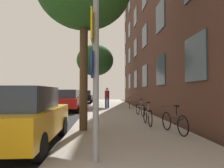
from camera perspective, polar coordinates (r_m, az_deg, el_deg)
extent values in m
plane|color=#332D28|center=(16.07, -12.13, -7.39)|extent=(41.80, 41.80, 0.00)
cube|color=#232326|center=(16.54, -19.39, -7.15)|extent=(7.00, 38.00, 0.01)
cube|color=#9E9389|center=(15.89, 0.53, -7.28)|extent=(4.20, 38.00, 0.12)
cube|color=#384756|center=(7.78, 22.14, 6.71)|extent=(0.06, 1.62, 1.63)
cube|color=#384756|center=(11.66, 13.42, 3.74)|extent=(0.06, 1.62, 1.63)
cube|color=#384756|center=(15.69, 9.14, 2.23)|extent=(0.06, 1.62, 1.63)
cube|color=#384756|center=(19.77, 6.61, 1.34)|extent=(0.06, 1.62, 1.63)
cube|color=#384756|center=(23.89, 4.96, 0.75)|extent=(0.06, 1.62, 1.63)
cube|color=#384756|center=(28.01, 3.79, 0.33)|extent=(0.06, 1.62, 1.63)
cube|color=#384756|center=(12.34, 13.30, 17.94)|extent=(0.06, 1.62, 1.63)
cube|color=#384756|center=(16.20, 9.07, 13.03)|extent=(0.06, 1.62, 1.63)
cube|color=#384756|center=(20.18, 6.58, 9.99)|extent=(0.06, 1.62, 1.63)
cube|color=#384756|center=(24.23, 4.94, 7.96)|extent=(0.06, 1.62, 1.63)
cube|color=#384756|center=(28.30, 3.78, 6.50)|extent=(0.06, 1.62, 1.63)
cube|color=#384756|center=(21.03, 6.54, 18.13)|extent=(0.06, 1.62, 1.63)
cube|color=#384756|center=(24.93, 4.91, 14.86)|extent=(0.06, 1.62, 1.63)
cube|color=#384756|center=(28.91, 3.76, 12.47)|extent=(0.06, 1.62, 1.63)
cube|color=#384756|center=(25.98, 4.89, 21.29)|extent=(0.06, 1.62, 1.63)
cube|color=#384756|center=(29.82, 3.75, 18.14)|extent=(0.06, 1.62, 1.63)
cylinder|color=gray|center=(4.09, -4.51, 2.07)|extent=(0.12, 0.12, 3.36)
cube|color=yellow|center=(4.28, -5.59, 15.55)|extent=(0.03, 0.60, 0.60)
cylinder|color=#14339E|center=(4.12, -5.62, 5.55)|extent=(0.03, 0.56, 0.56)
cylinder|color=black|center=(19.48, -4.56, -0.83)|extent=(0.12, 0.12, 3.60)
cube|color=black|center=(19.56, -5.08, 3.14)|extent=(0.20, 0.24, 0.80)
sphere|color=#4B0707|center=(19.59, -5.40, 3.89)|extent=(0.16, 0.16, 0.16)
sphere|color=#523707|center=(19.56, -5.40, 3.13)|extent=(0.16, 0.16, 0.16)
sphere|color=green|center=(19.54, -5.41, 2.38)|extent=(0.16, 0.16, 0.16)
cylinder|color=#4C3823|center=(7.47, -7.90, 3.13)|extent=(0.29, 0.29, 4.12)
cylinder|color=#4C3823|center=(20.47, -4.76, -1.17)|extent=(0.34, 0.34, 3.40)
ellipsoid|color=#235123|center=(20.71, -4.74, 6.60)|extent=(3.66, 3.66, 3.11)
torus|color=black|center=(7.70, 14.94, -9.91)|extent=(0.14, 0.65, 0.65)
torus|color=black|center=(6.76, 19.14, -10.98)|extent=(0.14, 0.65, 0.65)
cylinder|color=black|center=(7.20, 16.89, -9.00)|extent=(0.18, 0.92, 0.04)
cylinder|color=black|center=(6.98, 17.97, -9.89)|extent=(0.13, 0.56, 0.30)
cylinder|color=black|center=(7.03, 17.50, -7.14)|extent=(0.04, 0.04, 0.28)
cube|color=black|center=(7.02, 17.49, -5.84)|extent=(0.10, 0.24, 0.06)
cylinder|color=#4C4C4C|center=(7.65, 14.91, -6.15)|extent=(0.42, 0.09, 0.03)
torus|color=black|center=(9.14, 9.22, -8.64)|extent=(0.05, 0.67, 0.67)
torus|color=black|center=(8.19, 10.59, -9.40)|extent=(0.05, 0.67, 0.67)
cylinder|color=#99999E|center=(8.64, 9.86, -7.78)|extent=(0.05, 0.83, 0.04)
cylinder|color=#99999E|center=(8.41, 10.21, -8.51)|extent=(0.05, 0.50, 0.27)
cylinder|color=#99999E|center=(8.48, 10.05, -6.19)|extent=(0.04, 0.04, 0.28)
cube|color=black|center=(8.47, 10.05, -5.11)|extent=(0.10, 0.24, 0.06)
cylinder|color=#4C4C4C|center=(9.09, 9.20, -5.41)|extent=(0.42, 0.04, 0.03)
torus|color=black|center=(12.43, 7.18, -6.91)|extent=(0.12, 0.66, 0.66)
torus|color=black|center=(11.48, 8.63, -7.31)|extent=(0.12, 0.66, 0.66)
cylinder|color=#99999E|center=(11.94, 7.87, -6.23)|extent=(0.14, 0.85, 0.04)
cylinder|color=#99999E|center=(11.71, 8.25, -6.72)|extent=(0.10, 0.52, 0.28)
cylinder|color=#99999E|center=(11.78, 8.09, -5.07)|extent=(0.04, 0.04, 0.28)
cube|color=black|center=(11.77, 8.08, -4.30)|extent=(0.10, 0.24, 0.06)
cylinder|color=#4C4C4C|center=(12.40, 7.17, -4.56)|extent=(0.42, 0.08, 0.03)
torus|color=black|center=(17.49, 4.89, -5.59)|extent=(0.12, 0.61, 0.61)
torus|color=black|center=(16.52, 4.92, -5.80)|extent=(0.12, 0.61, 0.61)
cylinder|color=#99999E|center=(16.99, 4.91, -5.12)|extent=(0.15, 0.83, 0.04)
cylinder|color=#99999E|center=(16.75, 4.91, -5.43)|extent=(0.11, 0.50, 0.27)
cylinder|color=#99999E|center=(16.84, 4.91, -4.34)|extent=(0.04, 0.04, 0.28)
cube|color=black|center=(16.83, 4.91, -3.79)|extent=(0.10, 0.24, 0.06)
cylinder|color=#4C4C4C|center=(17.47, 4.89, -3.99)|extent=(0.42, 0.08, 0.03)
cylinder|color=navy|center=(17.08, -1.71, -5.31)|extent=(0.16, 0.16, 0.83)
cylinder|color=navy|center=(17.09, -1.08, -5.31)|extent=(0.16, 0.16, 0.83)
cylinder|color=maroon|center=(17.06, -1.40, -2.87)|extent=(0.50, 0.50, 0.62)
sphere|color=tan|center=(17.06, -1.39, -1.37)|extent=(0.23, 0.23, 0.23)
cube|color=orange|center=(6.15, -23.80, -9.62)|extent=(1.92, 4.06, 0.70)
cube|color=#2D3847|center=(5.90, -24.41, -3.59)|extent=(1.60, 2.28, 0.60)
cylinder|color=black|center=(7.70, -26.41, -10.64)|extent=(0.22, 0.64, 0.64)
cylinder|color=black|center=(7.21, -13.57, -11.40)|extent=(0.22, 0.64, 0.64)
cylinder|color=black|center=(4.74, -19.59, -16.32)|extent=(0.22, 0.64, 0.64)
cube|color=red|center=(15.83, -12.28, -5.01)|extent=(1.87, 3.94, 0.70)
cube|color=#2D3847|center=(15.62, -12.37, -2.66)|extent=(1.55, 2.21, 0.60)
cylinder|color=black|center=(17.23, -14.33, -5.91)|extent=(0.22, 0.64, 0.64)
cylinder|color=black|center=(16.98, -8.83, -6.01)|extent=(0.22, 0.64, 0.64)
cylinder|color=black|center=(14.79, -16.25, -6.54)|extent=(0.22, 0.64, 0.64)
cylinder|color=black|center=(14.50, -9.86, -6.68)|extent=(0.22, 0.64, 0.64)
cube|color=black|center=(21.53, -10.77, -4.22)|extent=(1.89, 4.24, 0.70)
cube|color=#384756|center=(21.31, -10.84, -2.50)|extent=(1.54, 2.40, 0.60)
cylinder|color=black|center=(22.98, -12.25, -4.95)|extent=(0.22, 0.64, 0.64)
cylinder|color=black|center=(22.78, -8.37, -5.00)|extent=(0.22, 0.64, 0.64)
cylinder|color=black|center=(20.35, -13.47, -5.32)|extent=(0.22, 0.64, 0.64)
cylinder|color=black|center=(20.13, -9.10, -5.38)|extent=(0.22, 0.64, 0.64)
cube|color=black|center=(27.14, -7.53, -3.79)|extent=(1.89, 4.37, 0.70)
cube|color=#2D3847|center=(26.91, -7.56, -2.42)|extent=(1.58, 2.45, 0.60)
cylinder|color=black|center=(28.62, -9.01, -4.39)|extent=(0.22, 0.64, 0.64)
cylinder|color=black|center=(28.49, -5.60, -4.42)|extent=(0.22, 0.64, 0.64)
cylinder|color=black|center=(25.85, -9.67, -4.64)|extent=(0.22, 0.64, 0.64)
cylinder|color=black|center=(25.71, -5.89, -4.67)|extent=(0.22, 0.64, 0.64)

